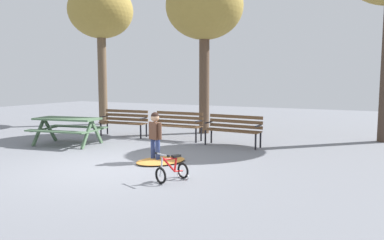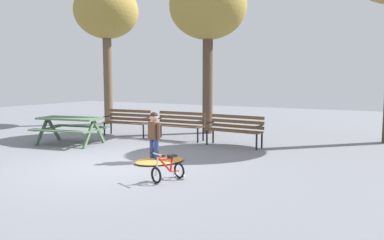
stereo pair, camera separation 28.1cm
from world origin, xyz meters
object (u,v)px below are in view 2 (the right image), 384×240
Objects in this scene: picnic_table at (70,123)px; park_bench_right at (235,128)px; child_standing at (154,132)px; park_bench_far_left at (128,120)px; kids_bicycle at (168,170)px; park_bench_left at (180,123)px.

park_bench_right reaches higher than picnic_table.
picnic_table is 1.23× the size of park_bench_right.
picnic_table is at bearing -155.31° from park_bench_right.
picnic_table is 3.47m from child_standing.
child_standing is at bearing -107.65° from park_bench_right.
kids_bicycle is (4.10, -3.98, -0.31)m from park_bench_far_left.
park_bench_left is 0.99× the size of park_bench_right.
child_standing is (1.06, -2.90, 0.15)m from park_bench_left.
picnic_table is at bearing 156.89° from kids_bicycle.
park_bench_far_left is 2.59× the size of kids_bicycle.
park_bench_far_left reaches higher than kids_bicycle.
park_bench_far_left is 1.46× the size of child_standing.
child_standing is at bearing 133.25° from kids_bicycle.
park_bench_right is 2.81m from child_standing.
park_bench_left is at bearing 3.87° from park_bench_far_left.
park_bench_right is 3.91m from kids_bicycle.
picnic_table is 4.68m from park_bench_right.
child_standing reaches higher than park_bench_far_left.
park_bench_left is at bearing 118.14° from kids_bicycle.
child_standing is at bearing -69.96° from park_bench_left.
park_bench_left is at bearing 42.87° from picnic_table.
picnic_table is 2.09m from park_bench_far_left.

